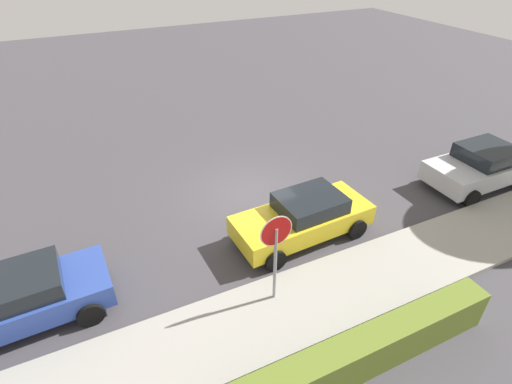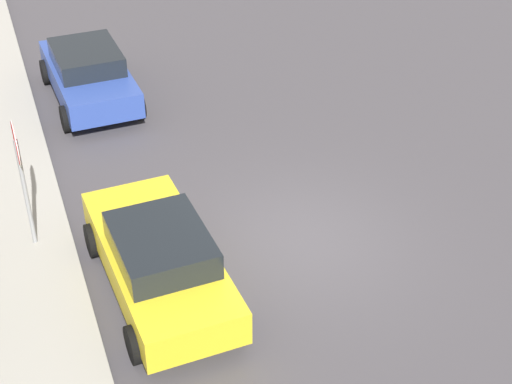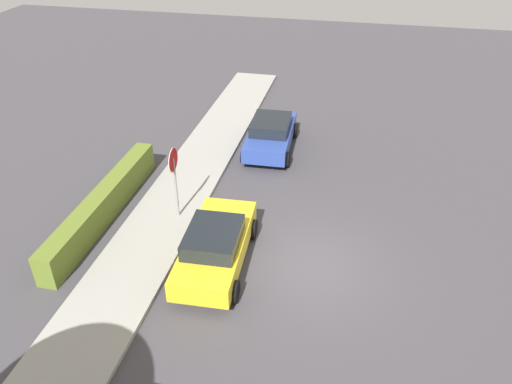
% 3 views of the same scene
% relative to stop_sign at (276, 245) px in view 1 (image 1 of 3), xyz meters
% --- Properties ---
extents(ground_plane, '(60.00, 60.00, 0.00)m').
position_rel_stop_sign_xyz_m(ground_plane, '(-1.49, -4.71, -1.86)').
color(ground_plane, '#423F44').
extents(sidewalk_curb, '(32.00, 2.32, 0.14)m').
position_rel_stop_sign_xyz_m(sidewalk_curb, '(-1.49, 0.48, -1.79)').
color(sidewalk_curb, '#9E9B93').
rests_on(sidewalk_curb, ground_plane).
extents(stop_sign, '(0.82, 0.08, 2.69)m').
position_rel_stop_sign_xyz_m(stop_sign, '(0.00, 0.00, 0.00)').
color(stop_sign, gray).
rests_on(stop_sign, ground_plane).
extents(parked_car_yellow, '(4.33, 2.08, 1.41)m').
position_rel_stop_sign_xyz_m(parked_car_yellow, '(-2.01, -1.93, -1.14)').
color(parked_car_yellow, yellow).
rests_on(parked_car_yellow, ground_plane).
extents(parked_car_blue, '(4.07, 2.08, 1.39)m').
position_rel_stop_sign_xyz_m(parked_car_blue, '(5.68, -2.08, -1.14)').
color(parked_car_blue, '#2D479E').
rests_on(parked_car_blue, ground_plane).
extents(parked_car_silver, '(3.93, 2.09, 1.51)m').
position_rel_stop_sign_xyz_m(parked_car_silver, '(-9.37, -1.73, -1.09)').
color(parked_car_silver, silver).
rests_on(parked_car_silver, ground_plane).
extents(front_yard_hedge, '(7.24, 0.64, 1.03)m').
position_rel_stop_sign_xyz_m(front_yard_hedge, '(-0.47, 2.49, -1.35)').
color(front_yard_hedge, olive).
rests_on(front_yard_hedge, ground_plane).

